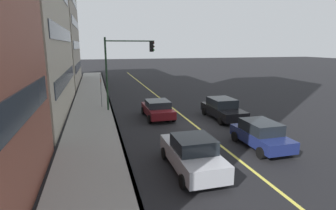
% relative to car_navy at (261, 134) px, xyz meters
% --- Properties ---
extents(ground, '(200.00, 200.00, 0.00)m').
position_rel_car_navy_xyz_m(ground, '(5.04, 1.98, -0.77)').
color(ground, black).
extents(sidewalk_slab, '(80.00, 3.53, 0.15)m').
position_rel_car_navy_xyz_m(sidewalk_slab, '(5.04, 9.08, -0.70)').
color(sidewalk_slab, gray).
rests_on(sidewalk_slab, ground).
extents(curb_edge, '(80.00, 0.16, 0.15)m').
position_rel_car_navy_xyz_m(curb_edge, '(5.04, 7.39, -0.70)').
color(curb_edge, slate).
rests_on(curb_edge, ground).
extents(lane_stripe_center, '(80.00, 0.16, 0.01)m').
position_rel_car_navy_xyz_m(lane_stripe_center, '(5.04, 1.98, -0.77)').
color(lane_stripe_center, '#D8CC4C').
rests_on(lane_stripe_center, ground).
extents(building_glass_right, '(17.43, 10.19, 14.45)m').
position_rel_car_navy_xyz_m(building_glass_right, '(31.02, 16.09, 6.45)').
color(building_glass_right, '#9E9384').
rests_on(building_glass_right, ground).
extents(car_navy, '(3.88, 1.91, 1.50)m').
position_rel_car_navy_xyz_m(car_navy, '(0.00, 0.00, 0.00)').
color(car_navy, navy).
rests_on(car_navy, ground).
extents(car_silver, '(4.47, 2.00, 1.65)m').
position_rel_car_navy_xyz_m(car_silver, '(-1.60, 4.64, 0.03)').
color(car_silver, '#A8AAB2').
rests_on(car_silver, ground).
extents(car_black, '(4.50, 2.07, 1.57)m').
position_rel_car_navy_xyz_m(car_black, '(6.13, -0.76, 0.02)').
color(car_black, black).
rests_on(car_black, ground).
extents(car_maroon, '(4.18, 2.04, 1.40)m').
position_rel_car_navy_xyz_m(car_maroon, '(7.70, 4.06, -0.05)').
color(car_maroon, '#591116').
rests_on(car_maroon, ground).
extents(traffic_light_mast, '(0.28, 4.24, 6.25)m').
position_rel_car_navy_xyz_m(traffic_light_mast, '(10.85, 6.18, 3.50)').
color(traffic_light_mast, '#1E3823').
rests_on(traffic_light_mast, ground).
extents(street_sign_post, '(0.60, 0.08, 3.13)m').
position_rel_car_navy_xyz_m(street_sign_post, '(12.17, 8.22, 1.06)').
color(street_sign_post, slate).
rests_on(street_sign_post, ground).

